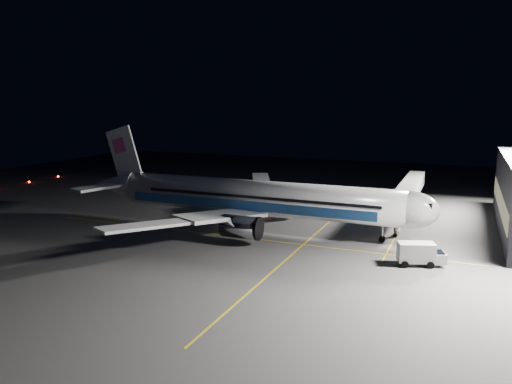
{
  "coord_description": "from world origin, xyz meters",
  "views": [
    {
      "loc": [
        31.07,
        -74.15,
        21.1
      ],
      "look_at": [
        -0.46,
        0.87,
        6.0
      ],
      "focal_mm": 35.0,
      "sensor_mm": 36.0,
      "label": 1
    }
  ],
  "objects_px": {
    "baggage_tug": "(263,210)",
    "safety_cone_a": "(269,218)",
    "airliner": "(251,198)",
    "service_truck": "(420,253)",
    "safety_cone_c": "(267,209)",
    "safety_cone_b": "(244,219)",
    "jet_bridge": "(407,193)"
  },
  "relations": [
    {
      "from": "baggage_tug",
      "to": "safety_cone_b",
      "type": "relative_size",
      "value": 4.65
    },
    {
      "from": "safety_cone_c",
      "to": "service_truck",
      "type": "bearing_deg",
      "value": -36.69
    },
    {
      "from": "jet_bridge",
      "to": "safety_cone_a",
      "type": "height_order",
      "value": "jet_bridge"
    },
    {
      "from": "baggage_tug",
      "to": "safety_cone_b",
      "type": "xyz_separation_m",
      "value": [
        -0.96,
        -6.17,
        -0.48
      ]
    },
    {
      "from": "service_truck",
      "to": "jet_bridge",
      "type": "bearing_deg",
      "value": 81.46
    },
    {
      "from": "airliner",
      "to": "baggage_tug",
      "type": "xyz_separation_m",
      "value": [
        -1.96,
        10.17,
        -4.38
      ]
    },
    {
      "from": "airliner",
      "to": "baggage_tug",
      "type": "bearing_deg",
      "value": 100.92
    },
    {
      "from": "safety_cone_a",
      "to": "safety_cone_c",
      "type": "distance_m",
      "value": 7.77
    },
    {
      "from": "airliner",
      "to": "baggage_tug",
      "type": "relative_size",
      "value": 22.16
    },
    {
      "from": "airliner",
      "to": "safety_cone_a",
      "type": "xyz_separation_m",
      "value": [
        0.8,
        6.27,
        -4.85
      ]
    },
    {
      "from": "service_truck",
      "to": "safety_cone_b",
      "type": "height_order",
      "value": "service_truck"
    },
    {
      "from": "airliner",
      "to": "safety_cone_c",
      "type": "distance_m",
      "value": 14.42
    },
    {
      "from": "jet_bridge",
      "to": "safety_cone_b",
      "type": "distance_m",
      "value": 29.87
    },
    {
      "from": "safety_cone_a",
      "to": "safety_cone_c",
      "type": "relative_size",
      "value": 1.01
    },
    {
      "from": "jet_bridge",
      "to": "service_truck",
      "type": "relative_size",
      "value": 5.45
    },
    {
      "from": "jet_bridge",
      "to": "safety_cone_a",
      "type": "bearing_deg",
      "value": -152.12
    },
    {
      "from": "safety_cone_b",
      "to": "jet_bridge",
      "type": "bearing_deg",
      "value": 28.4
    },
    {
      "from": "jet_bridge",
      "to": "baggage_tug",
      "type": "height_order",
      "value": "jet_bridge"
    },
    {
      "from": "jet_bridge",
      "to": "safety_cone_b",
      "type": "relative_size",
      "value": 57.61
    },
    {
      "from": "service_truck",
      "to": "baggage_tug",
      "type": "distance_m",
      "value": 35.48
    },
    {
      "from": "safety_cone_a",
      "to": "safety_cone_b",
      "type": "relative_size",
      "value": 1.06
    },
    {
      "from": "baggage_tug",
      "to": "safety_cone_a",
      "type": "bearing_deg",
      "value": -37.39
    },
    {
      "from": "baggage_tug",
      "to": "safety_cone_c",
      "type": "xyz_separation_m",
      "value": [
        -0.4,
        3.2,
        -0.47
      ]
    },
    {
      "from": "service_truck",
      "to": "safety_cone_a",
      "type": "distance_m",
      "value": 31.11
    },
    {
      "from": "jet_bridge",
      "to": "safety_cone_c",
      "type": "relative_size",
      "value": 54.96
    },
    {
      "from": "service_truck",
      "to": "baggage_tug",
      "type": "relative_size",
      "value": 2.28
    },
    {
      "from": "safety_cone_a",
      "to": "safety_cone_b",
      "type": "xyz_separation_m",
      "value": [
        -3.73,
        -2.27,
        -0.02
      ]
    },
    {
      "from": "safety_cone_c",
      "to": "airliner",
      "type": "bearing_deg",
      "value": -79.98
    },
    {
      "from": "airliner",
      "to": "service_truck",
      "type": "xyz_separation_m",
      "value": [
        27.81,
        -9.11,
        -3.55
      ]
    },
    {
      "from": "airliner",
      "to": "safety_cone_c",
      "type": "relative_size",
      "value": 98.22
    },
    {
      "from": "jet_bridge",
      "to": "safety_cone_a",
      "type": "distance_m",
      "value": 25.56
    },
    {
      "from": "jet_bridge",
      "to": "safety_cone_c",
      "type": "xyz_separation_m",
      "value": [
        -25.44,
        -4.68,
        -4.27
      ]
    }
  ]
}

